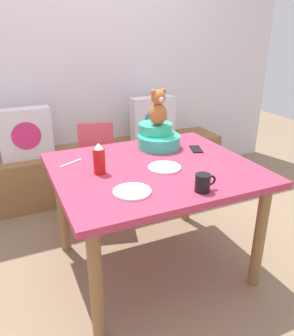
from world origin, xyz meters
The scene contains 15 objects.
ground_plane centered at (0.00, 0.00, 0.00)m, with size 8.00×8.00×0.00m, color #8C7256.
back_wall centered at (0.00, 1.54, 1.30)m, with size 4.40×0.10×2.60m, color silver.
window_bench centered at (0.00, 1.27, 0.23)m, with size 2.60×0.44×0.46m, color olive.
pillow_floral_left centered at (-0.63, 1.25, 0.68)m, with size 0.44×0.15×0.44m.
pillow_floral_right centered at (0.58, 1.25, 0.68)m, with size 0.44×0.15×0.44m.
dining_table centered at (0.00, 0.00, 0.64)m, with size 1.21×1.04×0.74m.
highchair centered at (-0.13, 0.83, 0.52)m, with size 0.40×0.51×0.79m.
infant_seat_teal centered at (0.18, 0.32, 0.81)m, with size 0.30×0.33×0.16m.
teddy_bear centered at (0.18, 0.32, 1.02)m, with size 0.13×0.12×0.25m.
ketchup_bottle centered at (-0.33, 0.04, 0.83)m, with size 0.07×0.07×0.18m.
coffee_mug centered at (0.09, -0.41, 0.79)m, with size 0.12×0.08×0.09m.
dinner_plate_near centered at (-0.25, -0.27, 0.75)m, with size 0.20×0.20×0.01m, color white.
dinner_plate_far centered at (0.04, -0.06, 0.75)m, with size 0.20×0.20×0.01m, color white.
cell_phone centered at (0.40, 0.15, 0.74)m, with size 0.07×0.14×0.01m, color black.
table_fork centered at (-0.45, 0.26, 0.74)m, with size 0.02×0.17×0.01m, color silver.
Camera 1 is at (-0.81, -1.70, 1.52)m, focal length 35.56 mm.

